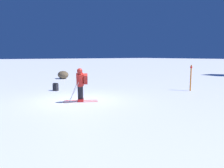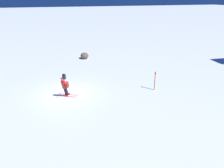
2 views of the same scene
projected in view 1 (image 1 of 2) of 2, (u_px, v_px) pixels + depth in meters
The scene contains 5 objects.
ground_plane at pixel (78, 100), 11.01m from camera, with size 300.00×300.00×0.00m, color white.
skier at pixel (81, 84), 10.26m from camera, with size 1.59×1.67×1.71m.
spare_backpack at pixel (56, 87), 13.92m from camera, with size 0.37×0.34×0.50m.
exposed_boulder_0 at pixel (63, 75), 21.23m from camera, with size 1.18×1.00×0.77m, color brown.
trail_marker at pixel (191, 77), 13.83m from camera, with size 0.13×0.13×1.65m.
Camera 1 is at (9.77, -4.95, 2.23)m, focal length 35.00 mm.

